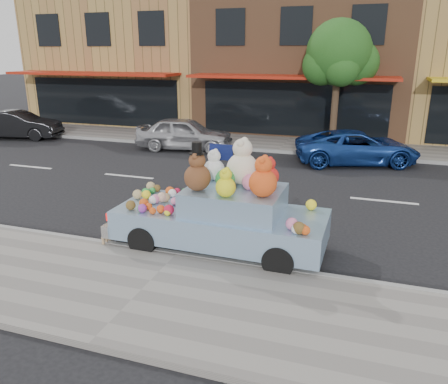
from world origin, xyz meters
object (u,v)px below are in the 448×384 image
at_px(art_car, 223,212).
at_px(street_tree, 339,58).
at_px(car_blue, 357,147).
at_px(car_dark, 18,125).
at_px(car_silver, 185,134).

bearing_deg(art_car, street_tree, 83.93).
distance_m(street_tree, car_blue, 4.04).
distance_m(car_blue, car_dark, 15.39).
bearing_deg(street_tree, art_car, -96.90).
bearing_deg(street_tree, car_dark, -170.71).
bearing_deg(car_blue, street_tree, 6.25).
bearing_deg(art_car, car_blue, 75.25).
xyz_separation_m(car_blue, car_dark, (-15.39, 0.05, 0.04)).
xyz_separation_m(car_silver, car_dark, (-8.46, -0.19, -0.03)).
distance_m(street_tree, art_car, 11.29).
xyz_separation_m(street_tree, car_dark, (-14.34, -2.35, -3.04)).
relative_size(street_tree, car_silver, 1.30).
xyz_separation_m(car_silver, art_car, (4.57, -8.69, 0.14)).
height_order(street_tree, car_dark, street_tree).
distance_m(street_tree, car_dark, 14.85).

